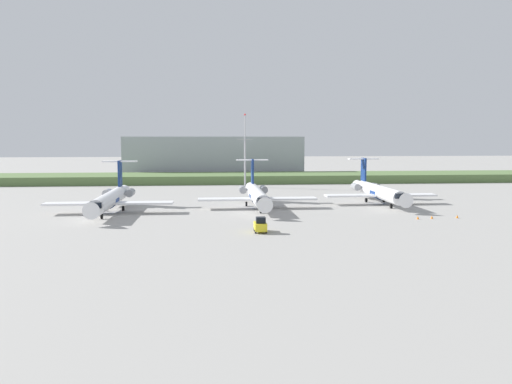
# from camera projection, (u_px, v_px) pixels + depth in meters

# --- Properties ---
(ground_plane) EXTENTS (500.00, 500.00, 0.00)m
(ground_plane) POSITION_uv_depth(u_px,v_px,m) (248.00, 195.00, 122.10)
(ground_plane) COLOR #9E9B96
(grass_berm) EXTENTS (320.00, 20.00, 2.48)m
(grass_berm) POSITION_uv_depth(u_px,v_px,m) (239.00, 178.00, 158.59)
(grass_berm) COLOR #597542
(grass_berm) RESTS_ON ground
(regional_jet_nearest) EXTENTS (22.81, 31.00, 9.00)m
(regional_jet_nearest) POSITION_uv_depth(u_px,v_px,m) (111.00, 198.00, 94.03)
(regional_jet_nearest) COLOR white
(regional_jet_nearest) RESTS_ON ground
(regional_jet_second) EXTENTS (22.81, 31.00, 9.00)m
(regional_jet_second) POSITION_uv_depth(u_px,v_px,m) (257.00, 194.00, 100.64)
(regional_jet_second) COLOR white
(regional_jet_second) RESTS_ON ground
(regional_jet_third) EXTENTS (22.81, 31.00, 9.00)m
(regional_jet_third) POSITION_uv_depth(u_px,v_px,m) (378.00, 191.00, 106.98)
(regional_jet_third) COLOR white
(regional_jet_third) RESTS_ON ground
(antenna_mast) EXTENTS (4.40, 0.50, 20.09)m
(antenna_mast) POSITION_uv_depth(u_px,v_px,m) (245.00, 157.00, 141.78)
(antenna_mast) COLOR #B2B2B7
(antenna_mast) RESTS_ON ground
(distant_hangar) EXTENTS (60.08, 23.73, 13.91)m
(distant_hangar) POSITION_uv_depth(u_px,v_px,m) (214.00, 157.00, 181.26)
(distant_hangar) COLOR #9EA3AD
(distant_hangar) RESTS_ON ground
(baggage_tug) EXTENTS (1.72, 3.20, 2.30)m
(baggage_tug) POSITION_uv_depth(u_px,v_px,m) (260.00, 225.00, 74.23)
(baggage_tug) COLOR yellow
(baggage_tug) RESTS_ON ground
(safety_cone_front_marker) EXTENTS (0.44, 0.44, 0.55)m
(safety_cone_front_marker) POSITION_uv_depth(u_px,v_px,m) (418.00, 218.00, 86.15)
(safety_cone_front_marker) COLOR orange
(safety_cone_front_marker) RESTS_ON ground
(safety_cone_mid_marker) EXTENTS (0.44, 0.44, 0.55)m
(safety_cone_mid_marker) POSITION_uv_depth(u_px,v_px,m) (432.00, 217.00, 86.69)
(safety_cone_mid_marker) COLOR orange
(safety_cone_mid_marker) RESTS_ON ground
(safety_cone_rear_marker) EXTENTS (0.44, 0.44, 0.55)m
(safety_cone_rear_marker) POSITION_uv_depth(u_px,v_px,m) (457.00, 216.00, 87.39)
(safety_cone_rear_marker) COLOR orange
(safety_cone_rear_marker) RESTS_ON ground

